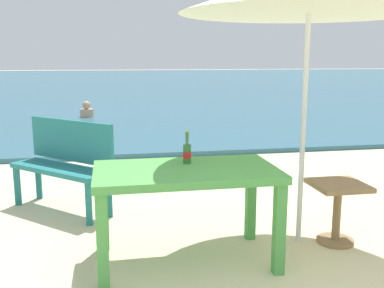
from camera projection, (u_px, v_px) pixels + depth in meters
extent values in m
cube|color=#2D6075|center=(127.00, 80.00, 31.48)|extent=(120.00, 50.00, 0.08)
cube|color=#4C9E47|center=(186.00, 172.00, 3.44)|extent=(1.40, 0.80, 0.06)
cube|color=#4C9E47|center=(103.00, 242.00, 3.07)|extent=(0.08, 0.08, 0.70)
cube|color=#4C9E47|center=(279.00, 229.00, 3.30)|extent=(0.08, 0.08, 0.70)
cube|color=#4C9E47|center=(103.00, 210.00, 3.73)|extent=(0.08, 0.08, 0.70)
cube|color=#4C9E47|center=(251.00, 201.00, 3.96)|extent=(0.08, 0.08, 0.70)
cylinder|color=#2D662D|center=(187.00, 154.00, 3.58)|extent=(0.06, 0.06, 0.16)
cone|color=#2D662D|center=(187.00, 144.00, 3.57)|extent=(0.06, 0.06, 0.03)
cylinder|color=#2D662D|center=(187.00, 137.00, 3.56)|extent=(0.03, 0.03, 0.09)
cylinder|color=red|center=(187.00, 155.00, 3.58)|extent=(0.07, 0.07, 0.05)
cylinder|color=gold|center=(187.00, 131.00, 3.55)|extent=(0.03, 0.03, 0.01)
cylinder|color=silver|center=(304.00, 112.00, 3.73)|extent=(0.04, 0.04, 2.30)
cube|color=olive|center=(339.00, 185.00, 3.83)|extent=(0.44, 0.44, 0.04)
cylinder|color=olive|center=(337.00, 215.00, 3.89)|extent=(0.07, 0.07, 0.50)
cylinder|color=olive|center=(335.00, 241.00, 3.93)|extent=(0.32, 0.32, 0.03)
cube|color=#237275|center=(60.00, 169.00, 4.67)|extent=(1.11, 1.09, 0.05)
cube|color=#237275|center=(71.00, 141.00, 4.75)|extent=(0.89, 0.86, 0.44)
cube|color=#237275|center=(17.00, 186.00, 4.90)|extent=(0.06, 0.06, 0.42)
cube|color=#237275|center=(89.00, 204.00, 4.30)|extent=(0.06, 0.06, 0.42)
cube|color=#237275|center=(39.00, 180.00, 5.13)|extent=(0.06, 0.06, 0.42)
cube|color=#237275|center=(109.00, 196.00, 4.53)|extent=(0.06, 0.06, 0.42)
cylinder|color=tan|center=(87.00, 113.00, 11.68)|extent=(0.34, 0.34, 0.20)
sphere|color=tan|center=(86.00, 105.00, 11.64)|extent=(0.21, 0.21, 0.21)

